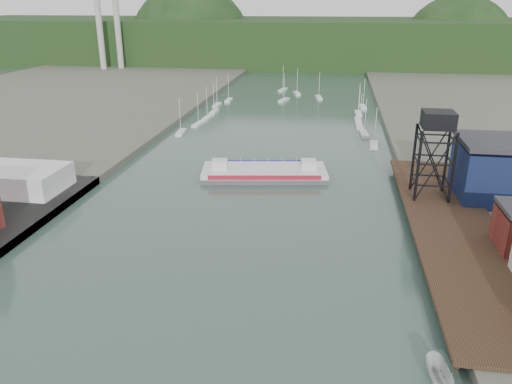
% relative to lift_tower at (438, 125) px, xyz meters
% --- Properties ---
extents(east_pier, '(14.00, 70.00, 2.45)m').
position_rel_lift_tower_xyz_m(east_pier, '(2.00, -13.00, -13.75)').
color(east_pier, black).
rests_on(east_pier, ground).
extents(white_shed, '(18.00, 12.00, 4.50)m').
position_rel_lift_tower_xyz_m(white_shed, '(-79.00, -8.00, -11.80)').
color(white_shed, silver).
rests_on(white_shed, west_quay).
extents(lift_tower, '(6.50, 6.50, 16.00)m').
position_rel_lift_tower_xyz_m(lift_tower, '(0.00, 0.00, 0.00)').
color(lift_tower, black).
rests_on(lift_tower, east_pier).
extents(marina_sailboats, '(57.71, 92.65, 0.90)m').
position_rel_lift_tower_xyz_m(marina_sailboats, '(-34.92, 80.46, -15.30)').
color(marina_sailboats, silver).
rests_on(marina_sailboats, ground).
extents(smokestacks, '(11.20, 8.20, 60.00)m').
position_rel_lift_tower_xyz_m(smokestacks, '(-141.00, 174.50, 14.35)').
color(smokestacks, '#A8A8A3').
rests_on(smokestacks, ground).
extents(distant_hills, '(500.00, 120.00, 80.00)m').
position_rel_lift_tower_xyz_m(distant_hills, '(-38.98, 243.35, -5.27)').
color(distant_hills, black).
rests_on(distant_hills, ground).
extents(chain_ferry, '(28.47, 14.92, 3.90)m').
position_rel_lift_tower_xyz_m(chain_ferry, '(-32.95, 11.74, -14.53)').
color(chain_ferry, '#4E4E51').
rests_on(chain_ferry, ground).
extents(motorboat, '(2.57, 5.77, 2.17)m').
position_rel_lift_tower_xyz_m(motorboat, '(-6.39, -48.67, -14.56)').
color(motorboat, silver).
rests_on(motorboat, ground).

